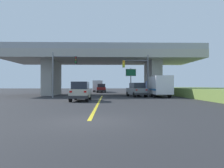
% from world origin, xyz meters
% --- Properties ---
extents(ground, '(160.00, 160.00, 0.00)m').
position_xyz_m(ground, '(0.00, 24.77, 0.00)').
color(ground, '#2B2B2D').
extents(overpass_bridge, '(31.62, 10.78, 7.93)m').
position_xyz_m(overpass_bridge, '(0.00, 24.77, 5.64)').
color(overpass_bridge, '#A8A59E').
rests_on(overpass_bridge, ground).
extents(lane_divider_stripe, '(0.20, 22.29, 0.01)m').
position_xyz_m(lane_divider_stripe, '(0.00, 11.15, 0.00)').
color(lane_divider_stripe, yellow).
rests_on(lane_divider_stripe, ground).
extents(suv_lead, '(1.88, 4.31, 2.02)m').
position_xyz_m(suv_lead, '(-1.98, 11.78, 1.01)').
color(suv_lead, '#B7B29E').
rests_on(suv_lead, ground).
extents(suv_crossing, '(2.68, 4.56, 2.02)m').
position_xyz_m(suv_crossing, '(5.10, 19.34, 1.01)').
color(suv_crossing, slate).
rests_on(suv_crossing, ground).
extents(box_truck, '(2.33, 7.28, 2.94)m').
position_xyz_m(box_truck, '(8.22, 19.22, 1.57)').
color(box_truck, navy).
rests_on(box_truck, ground).
extents(sedan_oncoming, '(2.01, 4.48, 2.02)m').
position_xyz_m(sedan_oncoming, '(-0.52, 36.19, 1.01)').
color(sedan_oncoming, maroon).
rests_on(sedan_oncoming, ground).
extents(traffic_signal_nearside, '(3.64, 0.36, 5.90)m').
position_xyz_m(traffic_signal_nearside, '(5.30, 18.08, 3.73)').
color(traffic_signal_nearside, '#56595E').
rests_on(traffic_signal_nearside, ground).
extents(traffic_signal_farside, '(3.34, 0.36, 6.09)m').
position_xyz_m(traffic_signal_farside, '(-5.43, 17.33, 3.94)').
color(traffic_signal_farside, slate).
rests_on(traffic_signal_farside, ground).
extents(highway_sign, '(1.69, 0.17, 4.49)m').
position_xyz_m(highway_sign, '(4.65, 22.69, 3.32)').
color(highway_sign, '#56595E').
rests_on(highway_sign, ground).
extents(semi_truck_distant, '(2.33, 7.23, 2.88)m').
position_xyz_m(semi_truck_distant, '(-1.58, 41.55, 1.54)').
color(semi_truck_distant, silver).
rests_on(semi_truck_distant, ground).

